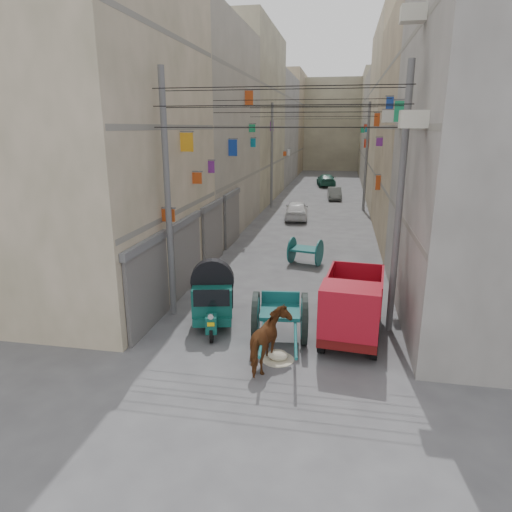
% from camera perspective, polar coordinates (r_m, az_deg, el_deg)
% --- Properties ---
extents(ground, '(140.00, 140.00, 0.00)m').
position_cam_1_polar(ground, '(10.20, -2.58, -21.67)').
color(ground, '#48484B').
rests_on(ground, ground).
extents(building_row_left, '(8.00, 62.00, 14.00)m').
position_cam_1_polar(building_row_left, '(43.15, -2.70, 16.13)').
color(building_row_left, beige).
rests_on(building_row_left, ground).
extents(building_row_right, '(8.00, 62.00, 14.00)m').
position_cam_1_polar(building_row_right, '(42.43, 19.64, 15.28)').
color(building_row_right, '#A09B95').
rests_on(building_row_right, ground).
extents(end_cap_building, '(22.00, 10.00, 13.00)m').
position_cam_1_polar(end_cap_building, '(73.89, 9.57, 15.83)').
color(end_cap_building, '#B8B191').
rests_on(end_cap_building, ground).
extents(shutters_left, '(0.18, 14.40, 2.88)m').
position_cam_1_polar(shutters_left, '(19.72, -6.85, 1.88)').
color(shutters_left, '#494A4E').
rests_on(shutters_left, ground).
extents(signboards, '(8.22, 40.52, 5.67)m').
position_cam_1_polar(signboards, '(29.72, 7.04, 10.34)').
color(signboards, '#0D7999').
rests_on(signboards, ground).
extents(ac_units, '(0.70, 6.55, 3.35)m').
position_cam_1_polar(ac_units, '(15.68, 18.07, 19.58)').
color(ac_units, beige).
rests_on(ac_units, ground).
extents(utility_poles, '(7.40, 22.20, 8.00)m').
position_cam_1_polar(utility_poles, '(25.04, 6.36, 10.66)').
color(utility_poles, '#5F5F61').
rests_on(utility_poles, ground).
extents(overhead_cables, '(7.40, 22.52, 1.12)m').
position_cam_1_polar(overhead_cables, '(22.36, 6.03, 17.17)').
color(overhead_cables, black).
rests_on(overhead_cables, ground).
extents(auto_rickshaw, '(1.73, 2.49, 1.69)m').
position_cam_1_polar(auto_rickshaw, '(14.67, -5.41, -5.06)').
color(auto_rickshaw, black).
rests_on(auto_rickshaw, ground).
extents(tonga_cart, '(1.77, 3.54, 1.54)m').
position_cam_1_polar(tonga_cart, '(13.58, 3.01, -7.65)').
color(tonga_cart, black).
rests_on(tonga_cart, ground).
extents(mini_truck, '(1.98, 3.83, 2.08)m').
position_cam_1_polar(mini_truck, '(13.72, 11.83, -6.85)').
color(mini_truck, black).
rests_on(mini_truck, ground).
extents(second_cart, '(1.65, 1.53, 1.24)m').
position_cam_1_polar(second_cart, '(21.36, 6.20, 0.67)').
color(second_cart, '#135656').
rests_on(second_cart, ground).
extents(feed_sack, '(0.56, 0.45, 0.28)m').
position_cam_1_polar(feed_sack, '(12.90, 2.74, -12.26)').
color(feed_sack, beige).
rests_on(feed_sack, ground).
extents(horse, '(1.05, 1.89, 1.52)m').
position_cam_1_polar(horse, '(12.27, 1.73, -10.55)').
color(horse, brown).
rests_on(horse, ground).
extents(distant_car_white, '(1.81, 3.93, 1.31)m').
position_cam_1_polar(distant_car_white, '(31.96, 5.11, 5.74)').
color(distant_car_white, white).
rests_on(distant_car_white, ground).
extents(distant_car_grey, '(1.39, 3.31, 1.06)m').
position_cam_1_polar(distant_car_grey, '(41.42, 9.78, 7.71)').
color(distant_car_grey, '#575C5A').
rests_on(distant_car_grey, ground).
extents(distant_car_green, '(2.39, 4.63, 1.28)m').
position_cam_1_polar(distant_car_green, '(50.92, 8.74, 9.36)').
color(distant_car_green, '#1E5A48').
rests_on(distant_car_green, ground).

